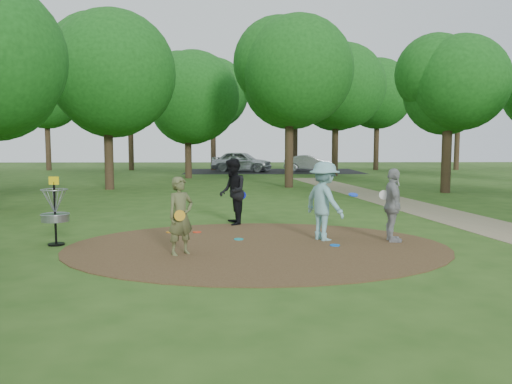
{
  "coord_description": "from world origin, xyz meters",
  "views": [
    {
      "loc": [
        -0.25,
        -10.79,
        2.27
      ],
      "look_at": [
        0.0,
        1.2,
        1.1
      ],
      "focal_mm": 35.0,
      "sensor_mm": 36.0,
      "label": 1
    }
  ],
  "objects": [
    {
      "name": "ground",
      "position": [
        0.0,
        0.0,
        0.0
      ],
      "size": [
        100.0,
        100.0,
        0.0
      ],
      "primitive_type": "plane",
      "color": "#2D5119",
      "rests_on": "ground"
    },
    {
      "name": "dirt_clearing",
      "position": [
        0.0,
        0.0,
        0.01
      ],
      "size": [
        8.4,
        8.4,
        0.02
      ],
      "primitive_type": "cylinder",
      "color": "#47301C",
      "rests_on": "ground"
    },
    {
      "name": "footpath",
      "position": [
        6.5,
        2.0,
        0.01
      ],
      "size": [
        7.55,
        39.89,
        0.01
      ],
      "primitive_type": "cube",
      "rotation": [
        0.0,
        0.0,
        0.14
      ],
      "color": "#8C7A5B",
      "rests_on": "ground"
    },
    {
      "name": "parking_lot",
      "position": [
        2.0,
        30.0,
        0.0
      ],
      "size": [
        14.0,
        8.0,
        0.01
      ],
      "primitive_type": "cube",
      "color": "black",
      "rests_on": "ground"
    },
    {
      "name": "player_observer_with_disc",
      "position": [
        -1.57,
        -0.76,
        0.8
      ],
      "size": [
        0.69,
        0.67,
        1.6
      ],
      "color": "brown",
      "rests_on": "ground"
    },
    {
      "name": "player_throwing_with_disc",
      "position": [
        1.58,
        0.71,
        0.93
      ],
      "size": [
        1.41,
        1.38,
        1.86
      ],
      "color": "#81BBC0",
      "rests_on": "ground"
    },
    {
      "name": "player_walking_with_disc",
      "position": [
        -0.61,
        3.03,
        0.93
      ],
      "size": [
        0.81,
        0.98,
        1.86
      ],
      "color": "black",
      "rests_on": "ground"
    },
    {
      "name": "player_waiting_with_disc",
      "position": [
        3.13,
        0.49,
        0.85
      ],
      "size": [
        0.56,
        1.03,
        1.71
      ],
      "color": "#999A9C",
      "rests_on": "ground"
    },
    {
      "name": "disc_ground_cyan",
      "position": [
        -0.42,
        0.76,
        0.03
      ],
      "size": [
        0.22,
        0.22,
        0.02
      ],
      "primitive_type": "cylinder",
      "color": "#16ACB3",
      "rests_on": "dirt_clearing"
    },
    {
      "name": "disc_ground_blue",
      "position": [
        1.72,
        0.02,
        0.03
      ],
      "size": [
        0.22,
        0.22,
        0.02
      ],
      "primitive_type": "cylinder",
      "color": "blue",
      "rests_on": "dirt_clearing"
    },
    {
      "name": "disc_ground_red",
      "position": [
        -1.49,
        1.75,
        0.03
      ],
      "size": [
        0.22,
        0.22,
        0.02
      ],
      "primitive_type": "cylinder",
      "color": "red",
      "rests_on": "dirt_clearing"
    },
    {
      "name": "car_left",
      "position": [
        -0.56,
        29.46,
        0.83
      ],
      "size": [
        5.21,
        3.25,
        1.66
      ],
      "primitive_type": "imported",
      "rotation": [
        0.0,
        0.0,
        1.28
      ],
      "color": "#B5BABE",
      "rests_on": "ground"
    },
    {
      "name": "car_right",
      "position": [
        4.92,
        29.73,
        0.66
      ],
      "size": [
        4.19,
        1.95,
        1.33
      ],
      "primitive_type": "imported",
      "rotation": [
        0.0,
        0.0,
        1.43
      ],
      "color": "#A1A2A9",
      "rests_on": "ground"
    },
    {
      "name": "disc_ground_orange",
      "position": [
        -2.16,
        1.75,
        0.03
      ],
      "size": [
        0.22,
        0.22,
        0.02
      ],
      "primitive_type": "cylinder",
      "color": "orange",
      "rests_on": "dirt_clearing"
    },
    {
      "name": "disc_golf_basket",
      "position": [
        -4.5,
        0.3,
        0.87
      ],
      "size": [
        0.63,
        0.63,
        1.54
      ],
      "color": "black",
      "rests_on": "ground"
    },
    {
      "name": "tree_ring",
      "position": [
        1.26,
        8.64,
        5.22
      ],
      "size": [
        37.04,
        45.64,
        8.96
      ],
      "color": "#332316",
      "rests_on": "ground"
    }
  ]
}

